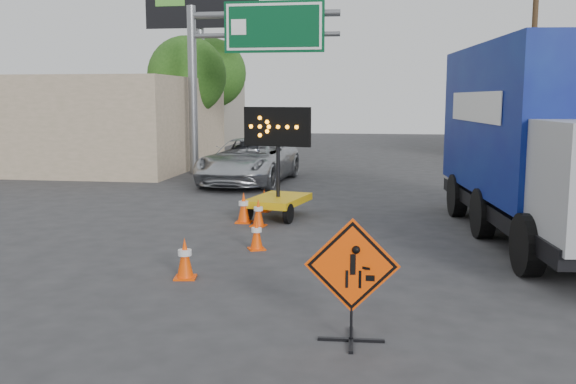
% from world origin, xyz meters
% --- Properties ---
extents(ground, '(100.00, 100.00, 0.00)m').
position_xyz_m(ground, '(0.00, 0.00, 0.00)').
color(ground, '#2D2D30').
rests_on(ground, ground).
extents(curb_right, '(0.40, 60.00, 0.12)m').
position_xyz_m(curb_right, '(7.20, 15.00, 0.06)').
color(curb_right, gray).
rests_on(curb_right, ground).
extents(storefront_left_near, '(14.00, 10.00, 4.00)m').
position_xyz_m(storefront_left_near, '(-14.00, 20.00, 2.00)').
color(storefront_left_near, '#C2A78C').
rests_on(storefront_left_near, ground).
extents(storefront_left_far, '(12.00, 10.00, 4.40)m').
position_xyz_m(storefront_left_far, '(-15.00, 34.00, 2.20)').
color(storefront_left_far, gray).
rests_on(storefront_left_far, ground).
extents(highway_gantry, '(6.18, 0.38, 6.90)m').
position_xyz_m(highway_gantry, '(-4.43, 17.96, 5.07)').
color(highway_gantry, slate).
rests_on(highway_gantry, ground).
extents(billboard, '(6.10, 0.54, 9.85)m').
position_xyz_m(billboard, '(-8.35, 25.87, 7.35)').
color(billboard, slate).
rests_on(billboard, ground).
extents(utility_pole_far, '(1.80, 0.26, 9.00)m').
position_xyz_m(utility_pole_far, '(8.00, 24.00, 4.68)').
color(utility_pole_far, '#402D1B').
rests_on(utility_pole_far, ground).
extents(tree_left_near, '(3.71, 3.71, 6.03)m').
position_xyz_m(tree_left_near, '(-8.00, 22.00, 4.16)').
color(tree_left_near, '#402D1B').
rests_on(tree_left_near, ground).
extents(tree_left_far, '(4.10, 4.10, 6.66)m').
position_xyz_m(tree_left_far, '(-9.00, 30.00, 4.60)').
color(tree_left_far, '#402D1B').
rests_on(tree_left_far, ground).
extents(construction_sign, '(1.22, 0.86, 1.62)m').
position_xyz_m(construction_sign, '(0.98, 0.32, 0.85)').
color(construction_sign, black).
rests_on(construction_sign, ground).
extents(arrow_board, '(1.81, 2.24, 2.89)m').
position_xyz_m(arrow_board, '(-1.41, 8.78, 0.65)').
color(arrow_board, gold).
rests_on(arrow_board, ground).
extents(pickup_truck, '(3.16, 6.10, 1.64)m').
position_xyz_m(pickup_truck, '(-3.63, 15.45, 0.82)').
color(pickup_truck, '#B5B8BD').
rests_on(pickup_truck, ground).
extents(box_truck, '(3.62, 9.32, 4.32)m').
position_xyz_m(box_truck, '(4.85, 7.10, 1.96)').
color(box_truck, black).
rests_on(box_truck, ground).
extents(cone_a, '(0.42, 0.42, 0.73)m').
position_xyz_m(cone_a, '(-2.04, 2.82, 0.36)').
color(cone_a, '#FF4705').
rests_on(cone_a, ground).
extents(cone_b, '(0.44, 0.44, 0.65)m').
position_xyz_m(cone_b, '(-1.24, 5.11, 0.33)').
color(cone_b, '#FF4705').
rests_on(cone_b, ground).
extents(cone_c, '(0.40, 0.40, 0.68)m').
position_xyz_m(cone_c, '(-1.69, 7.53, 0.34)').
color(cone_c, '#FF4705').
rests_on(cone_c, ground).
extents(cone_d, '(0.41, 0.41, 0.78)m').
position_xyz_m(cone_d, '(-2.14, 7.92, 0.39)').
color(cone_d, '#FF4705').
rests_on(cone_d, ground).
extents(cone_e, '(0.38, 0.38, 0.63)m').
position_xyz_m(cone_e, '(-1.93, 9.56, 0.31)').
color(cone_e, '#FF4705').
rests_on(cone_e, ground).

